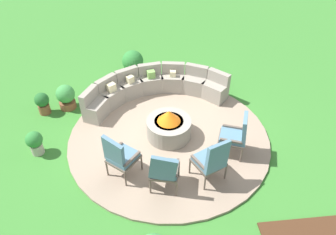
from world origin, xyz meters
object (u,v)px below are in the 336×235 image
object	(u,v)px
curved_stone_bench	(153,88)
lounge_chair_back_left	(212,160)
lounge_chair_front_left	(120,156)
potted_plant_2	(43,103)
fire_pit	(169,126)
potted_plant_3	(66,96)
potted_plant_0	(133,63)
lounge_chair_front_right	(164,169)
lounge_chair_back_right	(236,134)
potted_plant_1	(35,142)

from	to	relation	value
curved_stone_bench	lounge_chair_back_left	size ratio (longest dim) A/B	3.52
lounge_chair_front_left	potted_plant_2	bearing A→B (deg)	170.23
fire_pit	potted_plant_3	world-z (taller)	fire_pit
potted_plant_0	lounge_chair_front_left	bearing A→B (deg)	-94.46
curved_stone_bench	potted_plant_2	distance (m)	2.89
lounge_chair_front_right	lounge_chair_back_left	world-z (taller)	lounge_chair_back_left
lounge_chair_front_right	potted_plant_2	bearing A→B (deg)	149.04
potted_plant_0	fire_pit	bearing A→B (deg)	-74.73
fire_pit	curved_stone_bench	size ratio (longest dim) A/B	0.27
lounge_chair_front_right	potted_plant_0	size ratio (longest dim) A/B	1.22
fire_pit	potted_plant_2	bearing A→B (deg)	157.83
lounge_chair_front_right	potted_plant_2	distance (m)	4.02
lounge_chair_back_right	potted_plant_3	world-z (taller)	lounge_chair_back_right
potted_plant_1	fire_pit	bearing A→B (deg)	3.87
curved_stone_bench	lounge_chair_back_right	world-z (taller)	lounge_chair_back_right
lounge_chair_front_right	potted_plant_2	size ratio (longest dim) A/B	1.69
potted_plant_1	lounge_chair_back_left	bearing A→B (deg)	-17.73
curved_stone_bench	potted_plant_0	size ratio (longest dim) A/B	4.62
lounge_chair_front_left	potted_plant_1	size ratio (longest dim) A/B	1.97
curved_stone_bench	potted_plant_0	world-z (taller)	curved_stone_bench
potted_plant_2	potted_plant_3	world-z (taller)	potted_plant_3
potted_plant_2	fire_pit	bearing A→B (deg)	-22.17
curved_stone_bench	lounge_chair_back_right	distance (m)	2.82
lounge_chair_back_left	potted_plant_2	distance (m)	4.66
fire_pit	lounge_chair_front_left	size ratio (longest dim) A/B	0.89
lounge_chair_back_right	lounge_chair_front_left	bearing A→B (deg)	120.17
potted_plant_1	lounge_chair_front_left	bearing A→B (deg)	-25.45
potted_plant_3	lounge_chair_back_right	bearing A→B (deg)	-28.75
lounge_chair_back_right	potted_plant_2	world-z (taller)	lounge_chair_back_right
lounge_chair_front_left	lounge_chair_back_left	xyz separation A→B (m)	(1.79, -0.28, -0.02)
lounge_chair_front_right	potted_plant_3	bearing A→B (deg)	141.02
potted_plant_1	potted_plant_2	size ratio (longest dim) A/B	0.98
lounge_chair_back_right	fire_pit	bearing A→B (deg)	83.79
potted_plant_0	potted_plant_3	bearing A→B (deg)	-141.57
lounge_chair_front_right	potted_plant_1	xyz separation A→B (m)	(-2.75, 1.32, -0.26)
curved_stone_bench	potted_plant_2	size ratio (longest dim) A/B	6.38
lounge_chair_front_right	potted_plant_0	xyz separation A→B (m)	(-0.53, 4.39, -0.14)
lounge_chair_front_right	potted_plant_0	world-z (taller)	lounge_chair_front_right
lounge_chair_back_left	potted_plant_0	xyz separation A→B (m)	(-1.48, 4.25, -0.17)
potted_plant_2	lounge_chair_front_left	bearing A→B (deg)	-49.53
lounge_chair_back_left	lounge_chair_front_right	bearing A→B (deg)	161.44
potted_plant_1	potted_plant_2	xyz separation A→B (m)	(-0.13, 1.48, -0.00)
potted_plant_2	potted_plant_3	xyz separation A→B (m)	(0.57, 0.18, 0.02)
potted_plant_0	lounge_chair_front_right	bearing A→B (deg)	-83.06
fire_pit	potted_plant_2	size ratio (longest dim) A/B	1.72
fire_pit	lounge_chair_front_right	bearing A→B (deg)	-99.27
lounge_chair_front_right	lounge_chair_back_right	bearing A→B (deg)	39.89
fire_pit	potted_plant_3	xyz separation A→B (m)	(-2.56, 1.46, 0.01)
fire_pit	curved_stone_bench	xyz separation A→B (m)	(-0.26, 1.59, 0.03)
lounge_chair_front_left	potted_plant_1	distance (m)	2.13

